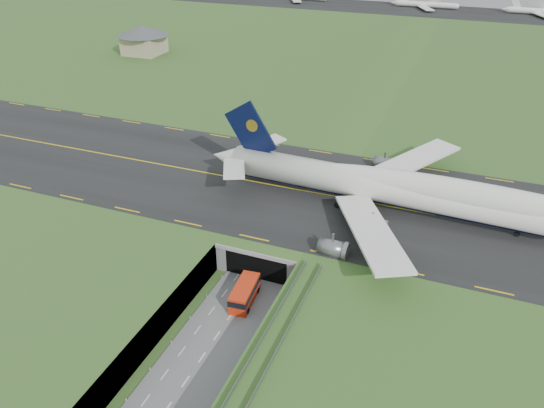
% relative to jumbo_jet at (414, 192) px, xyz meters
% --- Properties ---
extents(ground, '(900.00, 900.00, 0.00)m').
position_rel_jumbo_jet_xyz_m(ground, '(-23.74, -31.45, -11.21)').
color(ground, '#305421').
rests_on(ground, ground).
extents(airfield_deck, '(800.00, 800.00, 6.00)m').
position_rel_jumbo_jet_xyz_m(airfield_deck, '(-23.74, -31.45, -8.21)').
color(airfield_deck, gray).
rests_on(airfield_deck, ground).
extents(trench_road, '(12.00, 75.00, 0.20)m').
position_rel_jumbo_jet_xyz_m(trench_road, '(-23.74, -38.95, -11.11)').
color(trench_road, slate).
rests_on(trench_road, ground).
extents(taxiway, '(800.00, 44.00, 0.18)m').
position_rel_jumbo_jet_xyz_m(taxiway, '(-23.74, 1.55, -5.12)').
color(taxiway, black).
rests_on(taxiway, airfield_deck).
extents(tunnel_portal, '(17.00, 22.30, 6.00)m').
position_rel_jumbo_jet_xyz_m(tunnel_portal, '(-23.74, -14.74, -7.87)').
color(tunnel_portal, gray).
rests_on(tunnel_portal, ground).
extents(guideway, '(3.00, 53.00, 7.05)m').
position_rel_jumbo_jet_xyz_m(guideway, '(-12.74, -50.56, -5.89)').
color(guideway, '#A8A8A3').
rests_on(guideway, ground).
extents(jumbo_jet, '(89.82, 58.57, 19.39)m').
position_rel_jumbo_jet_xyz_m(jumbo_jet, '(0.00, 0.00, 0.00)').
color(jumbo_jet, white).
rests_on(jumbo_jet, ground).
extents(shuttle_tram, '(3.98, 8.75, 3.44)m').
position_rel_jumbo_jet_xyz_m(shuttle_tram, '(-23.04, -30.03, -9.33)').
color(shuttle_tram, red).
rests_on(shuttle_tram, ground).
extents(service_building, '(21.22, 21.22, 11.30)m').
position_rel_jumbo_jet_xyz_m(service_building, '(-122.09, 90.87, 1.49)').
color(service_building, tan).
rests_on(service_building, ground).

